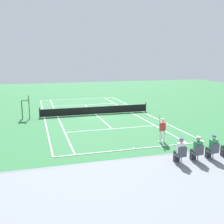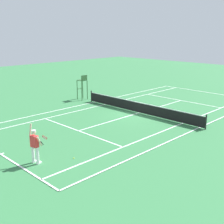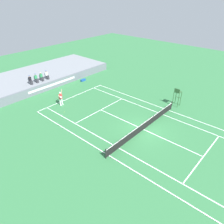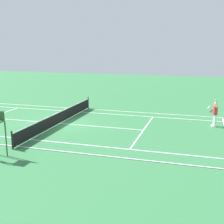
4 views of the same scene
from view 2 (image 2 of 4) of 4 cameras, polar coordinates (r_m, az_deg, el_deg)
ground_plane at (r=24.39m, az=5.25°, el=-0.22°), size 80.00×80.00×0.00m
court at (r=24.38m, az=5.25°, el=-0.20°), size 11.08×23.88×0.03m
net at (r=24.25m, az=5.28°, el=0.97°), size 11.98×0.10×1.07m
tennis_player at (r=15.36m, az=-14.73°, el=-6.29°), size 0.74×0.74×2.08m
tennis_ball at (r=15.89m, az=-7.46°, el=-8.89°), size 0.07×0.07×0.07m
umpire_chair at (r=29.05m, az=-5.75°, el=5.44°), size 0.77×0.77×2.44m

